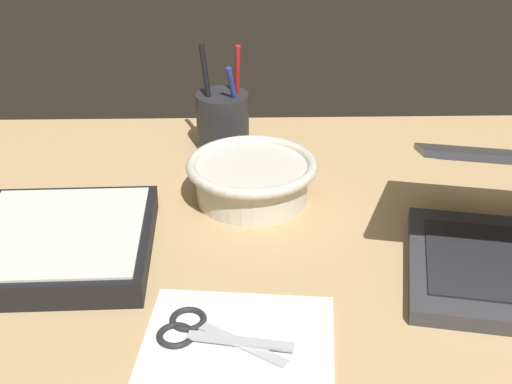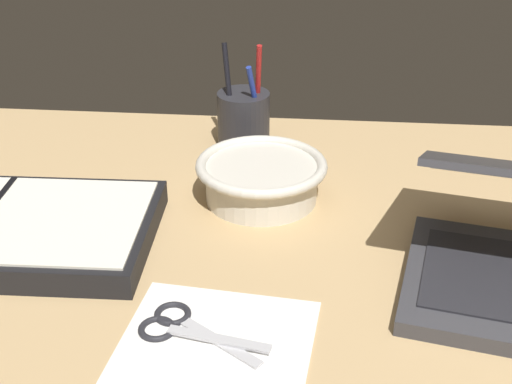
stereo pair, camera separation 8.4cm
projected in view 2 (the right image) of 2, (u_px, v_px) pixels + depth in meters
desk_top at (245, 300)px, 78.49cm from camera, size 140.00×100.00×2.00cm
bowl at (264, 178)px, 95.06cm from camera, size 17.56×17.56×5.78cm
pen_cup at (244, 119)px, 109.72cm from camera, size 8.06×8.06×16.50cm
scissors at (179, 326)px, 72.34cm from camera, size 13.77×9.39×0.80cm
paper_sheet_front at (201, 383)px, 65.57cm from camera, size 21.76×30.17×0.16cm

